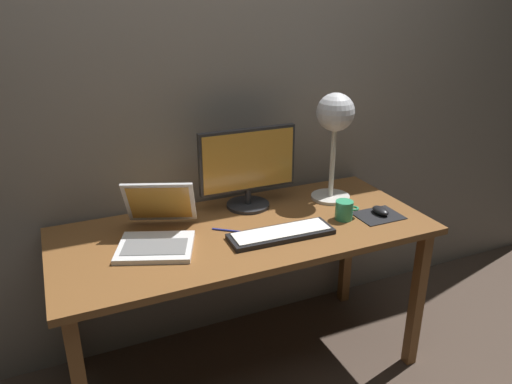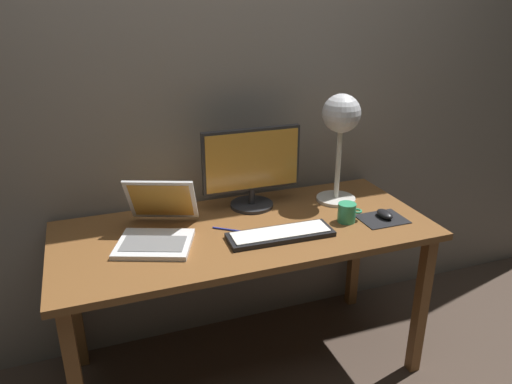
# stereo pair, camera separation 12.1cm
# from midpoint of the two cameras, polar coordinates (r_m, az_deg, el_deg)

# --- Properties ---
(ground_plane) EXTENTS (4.80, 4.80, 0.00)m
(ground_plane) POSITION_cam_midpoint_polar(r_m,az_deg,el_deg) (2.52, 0.35, -19.50)
(ground_plane) COLOR #47382D
(ground_plane) RESTS_ON ground
(back_wall) EXTENTS (4.80, 0.06, 2.60)m
(back_wall) POSITION_cam_midpoint_polar(r_m,az_deg,el_deg) (2.29, -3.13, 12.76)
(back_wall) COLOR gray
(back_wall) RESTS_ON ground
(desk) EXTENTS (1.60, 0.70, 0.74)m
(desk) POSITION_cam_midpoint_polar(r_m,az_deg,el_deg) (2.14, 0.39, -6.12)
(desk) COLOR brown
(desk) RESTS_ON ground
(monitor) EXTENTS (0.46, 0.20, 0.38)m
(monitor) POSITION_cam_midpoint_polar(r_m,az_deg,el_deg) (2.23, 1.05, 3.06)
(monitor) COLOR #28282B
(monitor) RESTS_ON desk
(keyboard_main) EXTENTS (0.44, 0.15, 0.03)m
(keyboard_main) POSITION_cam_midpoint_polar(r_m,az_deg,el_deg) (2.02, 4.59, -4.95)
(keyboard_main) COLOR black
(keyboard_main) RESTS_ON desk
(laptop) EXTENTS (0.40, 0.44, 0.23)m
(laptop) POSITION_cam_midpoint_polar(r_m,az_deg,el_deg) (2.03, -9.66, -3.53)
(laptop) COLOR silver
(laptop) RESTS_ON desk
(desk_lamp) EXTENTS (0.19, 0.19, 0.52)m
(desk_lamp) POSITION_cam_midpoint_polar(r_m,az_deg,el_deg) (2.30, 11.35, 7.89)
(desk_lamp) COLOR beige
(desk_lamp) RESTS_ON desk
(mousepad) EXTENTS (0.20, 0.16, 0.00)m
(mousepad) POSITION_cam_midpoint_polar(r_m,az_deg,el_deg) (2.26, 15.96, -3.06)
(mousepad) COLOR black
(mousepad) RESTS_ON desk
(mouse) EXTENTS (0.06, 0.10, 0.03)m
(mouse) POSITION_cam_midpoint_polar(r_m,az_deg,el_deg) (2.27, 16.23, -2.49)
(mouse) COLOR black
(mouse) RESTS_ON mousepad
(coffee_mug) EXTENTS (0.11, 0.08, 0.09)m
(coffee_mug) POSITION_cam_midpoint_polar(r_m,az_deg,el_deg) (2.19, 12.12, -2.37)
(coffee_mug) COLOR #339966
(coffee_mug) RESTS_ON desk
(pen) EXTENTS (0.12, 0.09, 0.01)m
(pen) POSITION_cam_midpoint_polar(r_m,az_deg,el_deg) (2.08, -1.56, -4.42)
(pen) COLOR #2633A5
(pen) RESTS_ON desk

